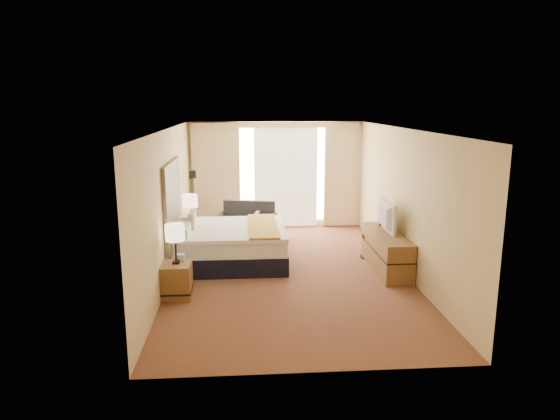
{
  "coord_description": "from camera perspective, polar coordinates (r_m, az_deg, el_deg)",
  "views": [
    {
      "loc": [
        -0.79,
        -8.68,
        3.04
      ],
      "look_at": [
        -0.12,
        0.4,
        1.08
      ],
      "focal_mm": 32.0,
      "sensor_mm": 36.0,
      "label": 1
    }
  ],
  "objects": [
    {
      "name": "loveseat",
      "position": [
        11.5,
        -3.69,
        -1.82
      ],
      "size": [
        1.41,
        0.93,
        0.82
      ],
      "rotation": [
        0.0,
        0.0,
        -0.19
      ],
      "color": "#5D241A",
      "rests_on": "floor"
    },
    {
      "name": "curtains",
      "position": [
        12.2,
        -0.51,
        4.46
      ],
      "size": [
        4.12,
        0.19,
        2.56
      ],
      "color": "beige",
      "rests_on": "floor"
    },
    {
      "name": "nightstand_right",
      "position": [
        10.56,
        -9.98,
        -3.23
      ],
      "size": [
        0.45,
        0.52,
        0.55
      ],
      "primitive_type": "cube",
      "color": "brown",
      "rests_on": "floor"
    },
    {
      "name": "telephone",
      "position": [
        10.44,
        -9.52,
        -1.65
      ],
      "size": [
        0.19,
        0.18,
        0.06
      ],
      "primitive_type": "cube",
      "rotation": [
        0.0,
        0.0,
        0.4
      ],
      "color": "black",
      "rests_on": "nightstand_right"
    },
    {
      "name": "floor",
      "position": [
        9.23,
        0.91,
        -7.09
      ],
      "size": [
        4.2,
        7.0,
        0.02
      ],
      "primitive_type": "cube",
      "color": "#531A17",
      "rests_on": "ground"
    },
    {
      "name": "wall_left",
      "position": [
        8.95,
        -12.58,
        0.64
      ],
      "size": [
        0.02,
        7.0,
        2.6
      ],
      "primitive_type": "cube",
      "color": "#D8B484",
      "rests_on": "ground"
    },
    {
      "name": "lamp_left",
      "position": [
        7.97,
        -11.92,
        -2.63
      ],
      "size": [
        0.3,
        0.3,
        0.64
      ],
      "color": "black",
      "rests_on": "nightstand_left"
    },
    {
      "name": "tissue_box",
      "position": [
        8.22,
        -11.3,
        -5.34
      ],
      "size": [
        0.12,
        0.12,
        0.11
      ],
      "primitive_type": "cube",
      "rotation": [
        0.0,
        0.0,
        0.04
      ],
      "color": "#8AB5D5",
      "rests_on": "nightstand_left"
    },
    {
      "name": "lamp_right",
      "position": [
        10.44,
        -10.25,
        0.96
      ],
      "size": [
        0.31,
        0.31,
        0.64
      ],
      "color": "black",
      "rests_on": "nightstand_right"
    },
    {
      "name": "nightstand_left",
      "position": [
        8.19,
        -11.68,
        -7.86
      ],
      "size": [
        0.45,
        0.52,
        0.55
      ],
      "primitive_type": "cube",
      "color": "brown",
      "rests_on": "floor"
    },
    {
      "name": "television",
      "position": [
        9.49,
        11.57,
        -0.63
      ],
      "size": [
        0.13,
        0.98,
        0.57
      ],
      "primitive_type": "imported",
      "rotation": [
        0.0,
        0.0,
        1.57
      ],
      "color": "black",
      "rests_on": "media_dresser"
    },
    {
      "name": "bed",
      "position": [
        9.69,
        -5.7,
        -3.89
      ],
      "size": [
        2.09,
        1.91,
        1.02
      ],
      "color": "black",
      "rests_on": "floor"
    },
    {
      "name": "wall_right",
      "position": [
        9.31,
        13.92,
        1.01
      ],
      "size": [
        0.02,
        7.0,
        2.6
      ],
      "primitive_type": "cube",
      "color": "#D8B484",
      "rests_on": "ground"
    },
    {
      "name": "ceiling",
      "position": [
        8.73,
        0.97,
        9.25
      ],
      "size": [
        4.2,
        7.0,
        0.02
      ],
      "primitive_type": "cube",
      "color": "silver",
      "rests_on": "wall_back"
    },
    {
      "name": "wall_front",
      "position": [
        5.52,
        4.22,
        -6.27
      ],
      "size": [
        4.2,
        0.02,
        2.6
      ],
      "primitive_type": "cube",
      "color": "#D8B484",
      "rests_on": "ground"
    },
    {
      "name": "desk_chair",
      "position": [
        10.12,
        10.74,
        -3.13
      ],
      "size": [
        0.46,
        0.45,
        0.93
      ],
      "rotation": [
        0.0,
        0.0,
        -0.32
      ],
      "color": "black",
      "rests_on": "floor"
    },
    {
      "name": "window",
      "position": [
        12.31,
        0.65,
        4.12
      ],
      "size": [
        2.3,
        0.02,
        2.3
      ],
      "primitive_type": "cube",
      "color": "white",
      "rests_on": "wall_back"
    },
    {
      "name": "wall_back",
      "position": [
        12.33,
        -0.53,
        4.03
      ],
      "size": [
        4.2,
        0.02,
        2.6
      ],
      "primitive_type": "cube",
      "color": "#D8B484",
      "rests_on": "ground"
    },
    {
      "name": "headboard",
      "position": [
        9.14,
        -12.15,
        0.77
      ],
      "size": [
        0.06,
        1.85,
        1.5
      ],
      "primitive_type": "cube",
      "color": "black",
      "rests_on": "wall_left"
    },
    {
      "name": "media_dresser",
      "position": [
        9.46,
        12.07,
        -4.66
      ],
      "size": [
        0.5,
        1.8,
        0.7
      ],
      "primitive_type": "cube",
      "color": "brown",
      "rests_on": "floor"
    },
    {
      "name": "floor_lamp",
      "position": [
        11.2,
        -9.87,
        2.11
      ],
      "size": [
        0.2,
        0.2,
        1.59
      ],
      "color": "black",
      "rests_on": "floor"
    }
  ]
}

